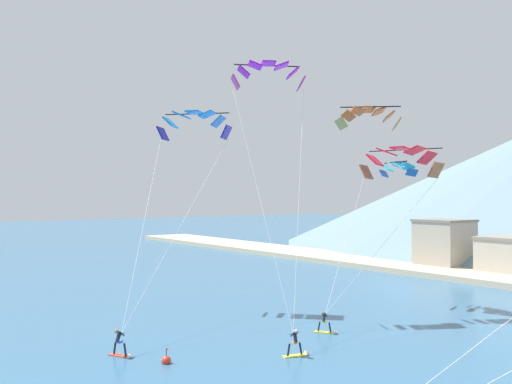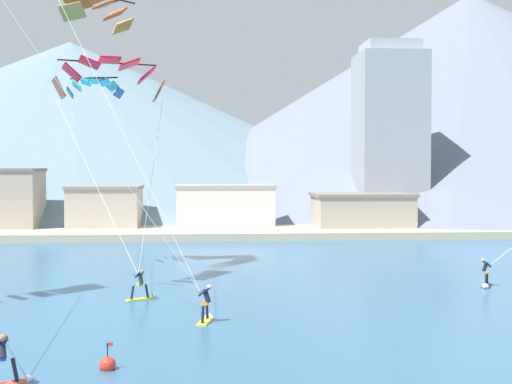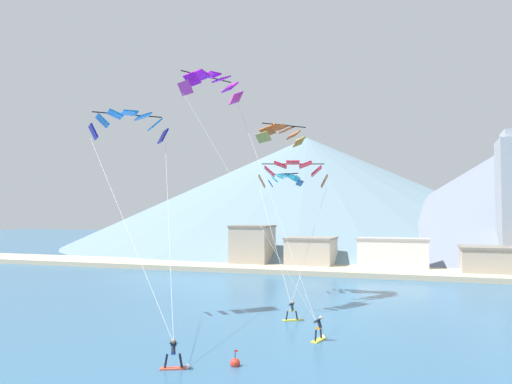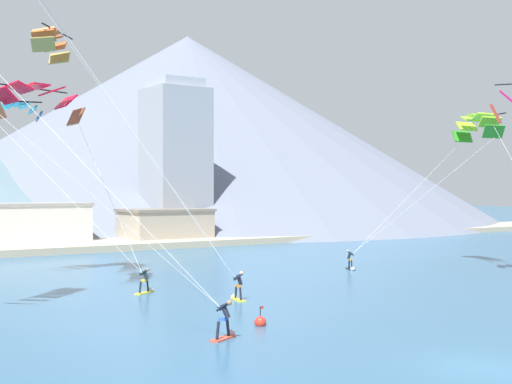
{
  "view_description": "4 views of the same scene",
  "coord_description": "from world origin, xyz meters",
  "px_view_note": "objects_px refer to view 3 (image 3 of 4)",
  "views": [
    {
      "loc": [
        27.31,
        -4.21,
        9.59
      ],
      "look_at": [
        -1.25,
        16.6,
        9.82
      ],
      "focal_mm": 40.0,
      "sensor_mm": 36.0,
      "label": 1
    },
    {
      "loc": [
        1.12,
        -12.66,
        6.67
      ],
      "look_at": [
        3.32,
        17.43,
        5.6
      ],
      "focal_mm": 50.0,
      "sensor_mm": 36.0,
      "label": 2
    },
    {
      "loc": [
        8.08,
        -15.1,
        8.41
      ],
      "look_at": [
        -3.33,
        18.06,
        9.92
      ],
      "focal_mm": 35.0,
      "sensor_mm": 36.0,
      "label": 3
    },
    {
      "loc": [
        -20.68,
        -16.16,
        6.3
      ],
      "look_at": [
        0.33,
        14.71,
        6.15
      ],
      "focal_mm": 50.0,
      "sensor_mm": 36.0,
      "label": 4
    }
  ],
  "objects_px": {
    "parafoil_kite_near_trail": "(293,171)",
    "race_marker_buoy": "(235,363)",
    "kitesurfer_near_lead": "(177,359)",
    "parafoil_kite_mid_center": "(212,85)",
    "parafoil_kite_distant_high_outer": "(281,133)",
    "parafoil_kite_distant_low_drift": "(285,179)",
    "kitesurfer_near_trail": "(295,315)",
    "parafoil_kite_near_lead": "(129,123)",
    "kitesurfer_mid_center": "(320,333)"
  },
  "relations": [
    {
      "from": "parafoil_kite_near_lead",
      "to": "parafoil_kite_mid_center",
      "type": "xyz_separation_m",
      "value": [
        5.87,
        3.52,
        3.6
      ]
    },
    {
      "from": "kitesurfer_near_trail",
      "to": "parafoil_kite_mid_center",
      "type": "relative_size",
      "value": 0.09
    },
    {
      "from": "parafoil_kite_distant_high_outer",
      "to": "parafoil_kite_distant_low_drift",
      "type": "relative_size",
      "value": 1.36
    },
    {
      "from": "parafoil_kite_near_lead",
      "to": "parafoil_kite_distant_high_outer",
      "type": "distance_m",
      "value": 14.71
    },
    {
      "from": "kitesurfer_near_lead",
      "to": "kitesurfer_near_trail",
      "type": "xyz_separation_m",
      "value": [
        2.94,
        13.91,
        -0.09
      ]
    },
    {
      "from": "kitesurfer_near_lead",
      "to": "parafoil_kite_mid_center",
      "type": "relative_size",
      "value": 0.09
    },
    {
      "from": "parafoil_kite_near_trail",
      "to": "parafoil_kite_distant_high_outer",
      "type": "height_order",
      "value": "parafoil_kite_distant_high_outer"
    },
    {
      "from": "parafoil_kite_mid_center",
      "to": "parafoil_kite_near_trail",
      "type": "bearing_deg",
      "value": 69.04
    },
    {
      "from": "kitesurfer_near_trail",
      "to": "parafoil_kite_mid_center",
      "type": "xyz_separation_m",
      "value": [
        -7.35,
        0.42,
        19.01
      ]
    },
    {
      "from": "kitesurfer_mid_center",
      "to": "parafoil_kite_mid_center",
      "type": "xyz_separation_m",
      "value": [
        -10.47,
        5.76,
        18.96
      ]
    },
    {
      "from": "parafoil_kite_mid_center",
      "to": "parafoil_kite_distant_low_drift",
      "type": "distance_m",
      "value": 14.55
    },
    {
      "from": "kitesurfer_near_lead",
      "to": "parafoil_kite_near_trail",
      "type": "height_order",
      "value": "parafoil_kite_near_trail"
    },
    {
      "from": "kitesurfer_near_lead",
      "to": "parafoil_kite_mid_center",
      "type": "height_order",
      "value": "parafoil_kite_mid_center"
    },
    {
      "from": "kitesurfer_near_trail",
      "to": "race_marker_buoy",
      "type": "bearing_deg",
      "value": -90.78
    },
    {
      "from": "parafoil_kite_distant_low_drift",
      "to": "race_marker_buoy",
      "type": "xyz_separation_m",
      "value": [
        4.09,
        -24.99,
        -11.94
      ]
    },
    {
      "from": "kitesurfer_mid_center",
      "to": "parafoil_kite_distant_low_drift",
      "type": "relative_size",
      "value": 0.46
    },
    {
      "from": "kitesurfer_near_trail",
      "to": "parafoil_kite_near_lead",
      "type": "bearing_deg",
      "value": -166.83
    },
    {
      "from": "kitesurfer_mid_center",
      "to": "parafoil_kite_distant_high_outer",
      "type": "bearing_deg",
      "value": 116.22
    },
    {
      "from": "kitesurfer_near_trail",
      "to": "parafoil_kite_near_trail",
      "type": "relative_size",
      "value": 0.13
    },
    {
      "from": "parafoil_kite_near_lead",
      "to": "parafoil_kite_distant_low_drift",
      "type": "relative_size",
      "value": 3.97
    },
    {
      "from": "kitesurfer_near_trail",
      "to": "kitesurfer_mid_center",
      "type": "distance_m",
      "value": 6.18
    },
    {
      "from": "parafoil_kite_near_trail",
      "to": "parafoil_kite_distant_low_drift",
      "type": "relative_size",
      "value": 3.44
    },
    {
      "from": "kitesurfer_near_trail",
      "to": "race_marker_buoy",
      "type": "height_order",
      "value": "kitesurfer_near_trail"
    },
    {
      "from": "kitesurfer_mid_center",
      "to": "parafoil_kite_near_trail",
      "type": "distance_m",
      "value": 21.71
    },
    {
      "from": "kitesurfer_near_trail",
      "to": "parafoil_kite_near_lead",
      "type": "height_order",
      "value": "parafoil_kite_near_lead"
    },
    {
      "from": "kitesurfer_near_lead",
      "to": "kitesurfer_near_trail",
      "type": "relative_size",
      "value": 1.03
    },
    {
      "from": "kitesurfer_near_trail",
      "to": "parafoil_kite_distant_low_drift",
      "type": "relative_size",
      "value": 0.44
    },
    {
      "from": "parafoil_kite_near_lead",
      "to": "race_marker_buoy",
      "type": "xyz_separation_m",
      "value": [
        13.06,
        -9.31,
        -15.7
      ]
    },
    {
      "from": "kitesurfer_mid_center",
      "to": "parafoil_kite_mid_center",
      "type": "bearing_deg",
      "value": 151.2
    },
    {
      "from": "race_marker_buoy",
      "to": "parafoil_kite_near_lead",
      "type": "bearing_deg",
      "value": 144.52
    },
    {
      "from": "kitesurfer_mid_center",
      "to": "parafoil_kite_near_lead",
      "type": "xyz_separation_m",
      "value": [
        -16.34,
        2.24,
        15.36
      ]
    },
    {
      "from": "kitesurfer_near_trail",
      "to": "kitesurfer_mid_center",
      "type": "bearing_deg",
      "value": -59.68
    },
    {
      "from": "parafoil_kite_near_lead",
      "to": "race_marker_buoy",
      "type": "height_order",
      "value": "parafoil_kite_near_lead"
    },
    {
      "from": "parafoil_kite_near_lead",
      "to": "parafoil_kite_near_trail",
      "type": "distance_m",
      "value": 18.0
    },
    {
      "from": "kitesurfer_near_lead",
      "to": "parafoil_kite_near_trail",
      "type": "xyz_separation_m",
      "value": [
        -0.18,
        25.38,
        12.22
      ]
    },
    {
      "from": "parafoil_kite_near_trail",
      "to": "kitesurfer_near_lead",
      "type": "bearing_deg",
      "value": -89.6
    },
    {
      "from": "parafoil_kite_near_lead",
      "to": "kitesurfer_mid_center",
      "type": "bearing_deg",
      "value": -7.8
    },
    {
      "from": "parafoil_kite_distant_high_outer",
      "to": "kitesurfer_near_lead",
      "type": "bearing_deg",
      "value": -88.92
    },
    {
      "from": "kitesurfer_near_trail",
      "to": "parafoil_kite_near_trail",
      "type": "height_order",
      "value": "parafoil_kite_near_trail"
    },
    {
      "from": "kitesurfer_near_lead",
      "to": "kitesurfer_mid_center",
      "type": "height_order",
      "value": "kitesurfer_near_lead"
    },
    {
      "from": "parafoil_kite_near_lead",
      "to": "parafoil_kite_near_trail",
      "type": "bearing_deg",
      "value": 55.25
    },
    {
      "from": "race_marker_buoy",
      "to": "parafoil_kite_distant_low_drift",
      "type": "bearing_deg",
      "value": 99.29
    },
    {
      "from": "parafoil_kite_near_lead",
      "to": "parafoil_kite_distant_low_drift",
      "type": "distance_m",
      "value": 18.45
    },
    {
      "from": "kitesurfer_near_lead",
      "to": "parafoil_kite_distant_high_outer",
      "type": "distance_m",
      "value": 26.79
    },
    {
      "from": "parafoil_kite_distant_high_outer",
      "to": "race_marker_buoy",
      "type": "relative_size",
      "value": 5.2
    },
    {
      "from": "parafoil_kite_near_trail",
      "to": "race_marker_buoy",
      "type": "height_order",
      "value": "parafoil_kite_near_trail"
    },
    {
      "from": "kitesurfer_near_lead",
      "to": "parafoil_kite_near_trail",
      "type": "bearing_deg",
      "value": 90.4
    },
    {
      "from": "kitesurfer_near_lead",
      "to": "race_marker_buoy",
      "type": "height_order",
      "value": "kitesurfer_near_lead"
    },
    {
      "from": "kitesurfer_near_trail",
      "to": "parafoil_kite_near_lead",
      "type": "xyz_separation_m",
      "value": [
        -13.22,
        -3.09,
        15.41
      ]
    },
    {
      "from": "parafoil_kite_near_trail",
      "to": "kitesurfer_near_trail",
      "type": "bearing_deg",
      "value": -74.8
    }
  ]
}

